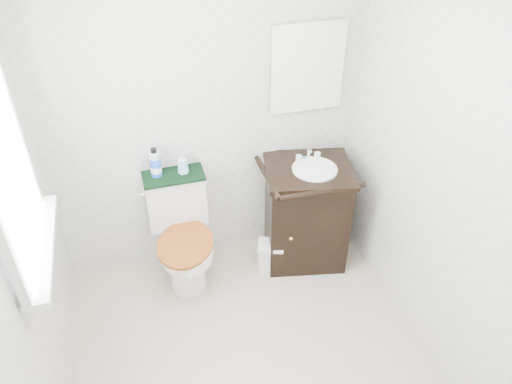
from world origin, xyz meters
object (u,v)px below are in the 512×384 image
mouthwash_bottle (155,163)px  cup (183,166)px  trash_bin (270,257)px  vanity (306,212)px  toilet (182,237)px

mouthwash_bottle → cup: mouthwash_bottle is taller
trash_bin → mouthwash_bottle: bearing=156.7°
vanity → toilet: bearing=176.1°
vanity → cup: 0.99m
toilet → mouthwash_bottle: 0.59m
toilet → cup: (0.07, 0.14, 0.52)m
cup → trash_bin: bearing=-29.1°
trash_bin → cup: (-0.55, 0.31, 0.73)m
mouthwash_bottle → cup: 0.19m
toilet → mouthwash_bottle: bearing=126.1°
trash_bin → mouthwash_bottle: size_ratio=1.29×
mouthwash_bottle → vanity: bearing=-11.5°
mouthwash_bottle → cup: (0.18, -0.01, -0.05)m
mouthwash_bottle → cup: bearing=-2.6°
mouthwash_bottle → toilet: bearing=-53.9°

